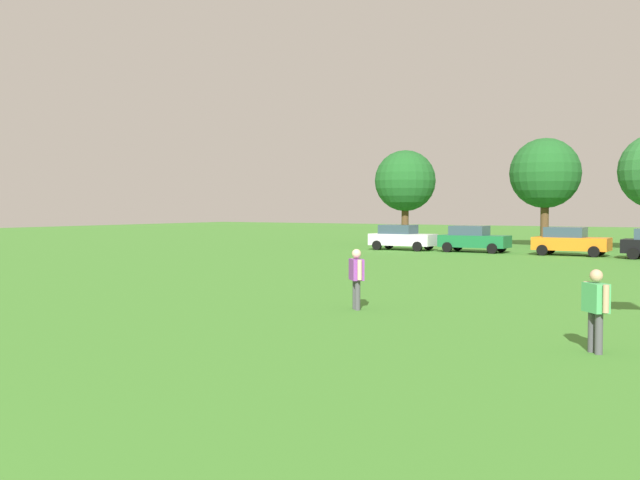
{
  "coord_description": "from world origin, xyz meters",
  "views": [
    {
      "loc": [
        9.35,
        -1.36,
        2.89
      ],
      "look_at": [
        2.3,
        10.2,
        2.29
      ],
      "focal_mm": 41.91,
      "sensor_mm": 36.0,
      "label": 1
    }
  ],
  "objects_px": {
    "adult_bystander": "(596,303)",
    "tree_center": "(545,173)",
    "tree_far_left": "(405,181)",
    "parked_car_green_1": "(473,239)",
    "bystander_near_trees": "(356,274)",
    "parked_car_orange_2": "(570,241)",
    "parked_car_white_0": "(402,237)"
  },
  "relations": [
    {
      "from": "bystander_near_trees",
      "to": "parked_car_orange_2",
      "type": "xyz_separation_m",
      "value": [
        -0.33,
        26.97,
        -0.16
      ]
    },
    {
      "from": "parked_car_green_1",
      "to": "tree_center",
      "type": "xyz_separation_m",
      "value": [
        2.3,
        8.34,
        4.39
      ]
    },
    {
      "from": "bystander_near_trees",
      "to": "parked_car_green_1",
      "type": "height_order",
      "value": "bystander_near_trees"
    },
    {
      "from": "parked_car_white_0",
      "to": "tree_center",
      "type": "distance_m",
      "value": 12.02
    },
    {
      "from": "tree_far_left",
      "to": "tree_center",
      "type": "distance_m",
      "value": 10.05
    },
    {
      "from": "parked_car_green_1",
      "to": "tree_center",
      "type": "height_order",
      "value": "tree_center"
    },
    {
      "from": "parked_car_green_1",
      "to": "tree_center",
      "type": "distance_m",
      "value": 9.7
    },
    {
      "from": "bystander_near_trees",
      "to": "tree_center",
      "type": "relative_size",
      "value": 0.22
    },
    {
      "from": "tree_far_left",
      "to": "tree_center",
      "type": "relative_size",
      "value": 0.92
    },
    {
      "from": "parked_car_white_0",
      "to": "adult_bystander",
      "type": "bearing_deg",
      "value": -58.63
    },
    {
      "from": "adult_bystander",
      "to": "tree_far_left",
      "type": "distance_m",
      "value": 41.57
    },
    {
      "from": "bystander_near_trees",
      "to": "parked_car_white_0",
      "type": "distance_m",
      "value": 29.07
    },
    {
      "from": "parked_car_green_1",
      "to": "tree_far_left",
      "type": "bearing_deg",
      "value": 142.27
    },
    {
      "from": "parked_car_white_0",
      "to": "tree_center",
      "type": "bearing_deg",
      "value": 50.24
    },
    {
      "from": "parked_car_green_1",
      "to": "tree_far_left",
      "type": "relative_size",
      "value": 0.6
    },
    {
      "from": "bystander_near_trees",
      "to": "tree_center",
      "type": "distance_m",
      "value": 35.91
    },
    {
      "from": "adult_bystander",
      "to": "parked_car_green_1",
      "type": "relative_size",
      "value": 0.39
    },
    {
      "from": "bystander_near_trees",
      "to": "tree_far_left",
      "type": "distance_m",
      "value": 35.76
    },
    {
      "from": "tree_far_left",
      "to": "tree_center",
      "type": "bearing_deg",
      "value": 15.16
    },
    {
      "from": "bystander_near_trees",
      "to": "tree_far_left",
      "type": "relative_size",
      "value": 0.24
    },
    {
      "from": "tree_far_left",
      "to": "parked_car_green_1",
      "type": "bearing_deg",
      "value": -37.73
    },
    {
      "from": "adult_bystander",
      "to": "bystander_near_trees",
      "type": "xyz_separation_m",
      "value": [
        -7.01,
        3.02,
        0.03
      ]
    },
    {
      "from": "adult_bystander",
      "to": "tree_center",
      "type": "height_order",
      "value": "tree_center"
    },
    {
      "from": "adult_bystander",
      "to": "tree_center",
      "type": "bearing_deg",
      "value": -27.47
    },
    {
      "from": "adult_bystander",
      "to": "parked_car_green_1",
      "type": "distance_m",
      "value": 32.94
    },
    {
      "from": "tree_center",
      "to": "parked_car_orange_2",
      "type": "bearing_deg",
      "value": -66.38
    },
    {
      "from": "parked_car_green_1",
      "to": "parked_car_orange_2",
      "type": "height_order",
      "value": "same"
    },
    {
      "from": "adult_bystander",
      "to": "bystander_near_trees",
      "type": "relative_size",
      "value": 0.97
    },
    {
      "from": "adult_bystander",
      "to": "parked_car_orange_2",
      "type": "height_order",
      "value": "parked_car_orange_2"
    },
    {
      "from": "adult_bystander",
      "to": "bystander_near_trees",
      "type": "distance_m",
      "value": 7.63
    },
    {
      "from": "adult_bystander",
      "to": "tree_center",
      "type": "distance_m",
      "value": 40.23
    },
    {
      "from": "parked_car_green_1",
      "to": "tree_far_left",
      "type": "distance_m",
      "value": 10.14
    }
  ]
}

